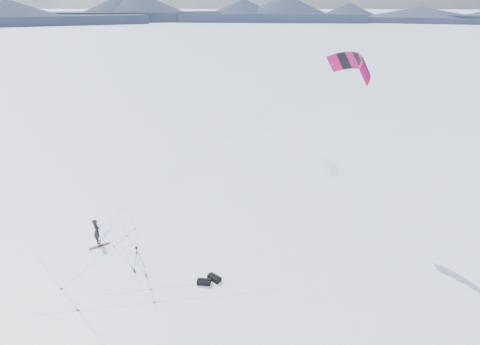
# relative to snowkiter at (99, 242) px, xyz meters

# --- Properties ---
(ground) EXTENTS (1800.00, 1800.00, 0.00)m
(ground) POSITION_rel_snowkiter_xyz_m (3.57, -2.08, 0.00)
(ground) COLOR white
(horizon_hills) EXTENTS (704.00, 704.00, 8.55)m
(horizon_hills) POSITION_rel_snowkiter_xyz_m (3.57, -2.08, 3.45)
(horizon_hills) COLOR black
(horizon_hills) RESTS_ON ground
(snow_tracks) EXTENTS (17.62, 14.39, 0.01)m
(snow_tracks) POSITION_rel_snowkiter_xyz_m (3.16, -2.73, 0.00)
(snow_tracks) COLOR #AFBFDB
(snow_tracks) RESTS_ON ground
(snowkiter) EXTENTS (0.62, 0.74, 1.73)m
(snowkiter) POSITION_rel_snowkiter_xyz_m (0.00, 0.00, 0.00)
(snowkiter) COLOR black
(snowkiter) RESTS_ON ground
(snowboard) EXTENTS (1.18, 1.03, 0.04)m
(snowboard) POSITION_rel_snowkiter_xyz_m (0.25, -0.45, 0.02)
(snowboard) COLOR maroon
(snowboard) RESTS_ON ground
(tripod) EXTENTS (0.59, 0.66, 1.46)m
(tripod) POSITION_rel_snowkiter_xyz_m (3.53, -2.43, 0.94)
(tripod) COLOR black
(tripod) RESTS_ON ground
(gear_bag_a) EXTENTS (0.77, 0.37, 0.34)m
(gear_bag_a) POSITION_rel_snowkiter_xyz_m (7.70, -3.62, 0.15)
(gear_bag_a) COLOR black
(gear_bag_a) RESTS_ON ground
(gear_bag_b) EXTENTS (0.87, 0.76, 0.36)m
(gear_bag_b) POSITION_rel_snowkiter_xyz_m (8.24, -3.23, 0.16)
(gear_bag_b) COLOR black
(gear_bag_b) RESTS_ON ground
(power_kite) EXTENTS (17.28, 6.75, 10.78)m
(power_kite) POSITION_rel_snowkiter_xyz_m (16.01, 4.23, 11.03)
(power_kite) COLOR #AC0549
(power_kite) RESTS_ON ground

